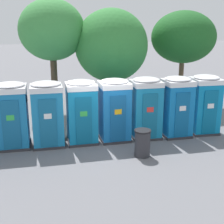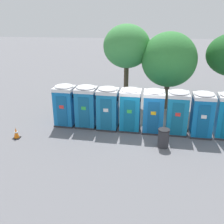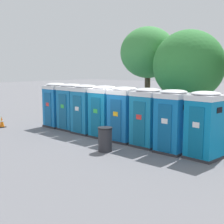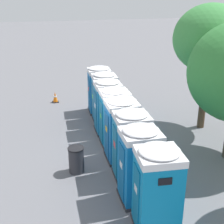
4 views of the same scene
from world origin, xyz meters
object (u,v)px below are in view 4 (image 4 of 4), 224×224
(trash_can, at_px, (76,160))
(portapotty_0, at_px, (99,89))
(portapotty_3, at_px, (114,116))
(street_tree_1, at_px, (210,39))
(traffic_cone, at_px, (55,97))
(portapotty_6, at_px, (140,164))
(portapotty_5, at_px, (131,145))
(portapotty_4, at_px, (121,129))
(portapotty_7, at_px, (157,189))
(portapotty_1, at_px, (104,97))
(portapotty_2, at_px, (108,106))

(trash_can, bearing_deg, portapotty_0, 158.47)
(portapotty_3, bearing_deg, street_tree_1, 96.91)
(traffic_cone, bearing_deg, portapotty_6, 8.80)
(portapotty_0, bearing_deg, trash_can, -21.53)
(portapotty_0, height_order, portapotty_5, same)
(portapotty_4, bearing_deg, portapotty_0, 175.63)
(portapotty_5, bearing_deg, portapotty_7, -3.68)
(portapotty_1, bearing_deg, portapotty_3, -5.12)
(trash_can, bearing_deg, portapotty_3, 132.45)
(portapotty_7, bearing_deg, portapotty_3, 176.39)
(portapotty_0, distance_m, portapotty_7, 9.31)
(portapotty_1, bearing_deg, traffic_cone, -148.63)
(portapotty_0, relative_size, portapotty_5, 1.00)
(portapotty_2, relative_size, portapotty_3, 1.00)
(traffic_cone, bearing_deg, portapotty_2, 22.11)
(portapotty_5, distance_m, traffic_cone, 9.05)
(portapotty_0, xyz_separation_m, trash_can, (5.80, -2.29, -0.78))
(portapotty_4, bearing_deg, portapotty_7, -3.28)
(portapotty_0, bearing_deg, portapotty_2, -5.23)
(portapotty_5, bearing_deg, portapotty_2, 176.84)
(portapotty_7, bearing_deg, portapotty_0, 176.10)
(portapotty_6, height_order, portapotty_7, same)
(portapotty_6, xyz_separation_m, trash_can, (-2.15, -1.65, -0.78))
(portapotty_2, xyz_separation_m, trash_can, (3.15, -2.04, -0.78))
(portapotty_0, distance_m, portapotty_5, 6.65)
(portapotty_7, bearing_deg, portapotty_4, 176.72)
(portapotty_1, xyz_separation_m, portapotty_7, (7.96, -0.57, 0.00))
(portapotty_0, relative_size, portapotty_3, 1.00)
(portapotty_0, relative_size, street_tree_1, 0.44)
(portapotty_4, distance_m, traffic_cone, 7.78)
(portapotty_2, height_order, traffic_cone, portapotty_2)
(trash_can, height_order, traffic_cone, trash_can)
(trash_can, bearing_deg, portapotty_7, 25.37)
(portapotty_3, distance_m, portapotty_7, 5.32)
(portapotty_2, xyz_separation_m, portapotty_5, (3.98, -0.22, 0.00))
(portapotty_3, bearing_deg, portapotty_6, -4.92)
(portapotty_3, xyz_separation_m, portapotty_6, (3.97, -0.34, 0.00))
(portapotty_4, height_order, portapotty_5, same)
(portapotty_0, bearing_deg, portapotty_3, -4.30)
(portapotty_0, xyz_separation_m, portapotty_5, (6.63, -0.46, -0.00))
(portapotty_1, bearing_deg, portapotty_0, 177.35)
(portapotty_3, distance_m, traffic_cone, 6.54)
(portapotty_2, distance_m, portapotty_5, 3.99)
(portapotty_3, distance_m, trash_can, 2.81)
(portapotty_6, bearing_deg, portapotty_3, 175.08)
(portapotty_4, distance_m, portapotty_7, 3.99)
(portapotty_1, distance_m, portapotty_6, 6.65)
(traffic_cone, bearing_deg, portapotty_5, 11.20)
(portapotty_3, relative_size, portapotty_4, 1.00)
(portapotty_7, bearing_deg, portapotty_6, -179.68)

